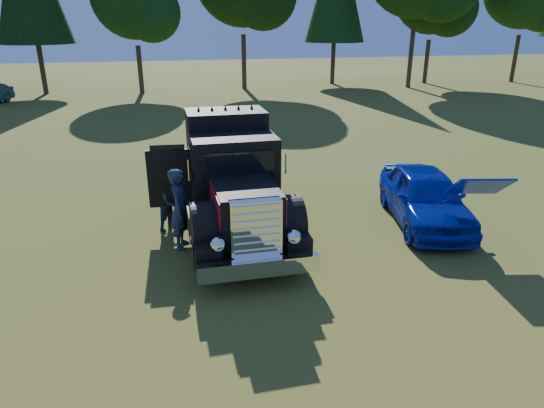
{
  "coord_description": "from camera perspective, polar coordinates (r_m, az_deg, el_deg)",
  "views": [
    {
      "loc": [
        -2.94,
        -9.26,
        5.23
      ],
      "look_at": [
        -0.51,
        1.08,
        1.18
      ],
      "focal_mm": 32.0,
      "sensor_mm": 36.0,
      "label": 1
    }
  ],
  "objects": [
    {
      "name": "spectator_far",
      "position": [
        12.97,
        -11.86,
        0.34
      ],
      "size": [
        0.94,
        0.95,
        1.55
      ],
      "primitive_type": "imported",
      "rotation": [
        0.0,
        0.0,
        0.83
      ],
      "color": "#21314D",
      "rests_on": "ground"
    },
    {
      "name": "hotrod_coupe",
      "position": [
        13.75,
        17.57,
        0.87
      ],
      "size": [
        2.64,
        4.64,
        1.89
      ],
      "color": "#081DBB",
      "rests_on": "ground"
    },
    {
      "name": "spectator_near",
      "position": [
        11.78,
        -10.76,
        -0.56
      ],
      "size": [
        0.63,
        0.82,
        1.99
      ],
      "primitive_type": "imported",
      "rotation": [
        0.0,
        0.0,
        1.34
      ],
      "color": "#1F274A",
      "rests_on": "ground"
    },
    {
      "name": "ground",
      "position": [
        11.04,
        3.91,
        -7.45
      ],
      "size": [
        120.0,
        120.0,
        0.0
      ],
      "primitive_type": "plane",
      "color": "#384F17",
      "rests_on": "ground"
    },
    {
      "name": "diamond_t_truck",
      "position": [
        12.57,
        -4.71,
        2.51
      ],
      "size": [
        3.38,
        7.16,
        3.0
      ],
      "color": "black",
      "rests_on": "ground"
    }
  ]
}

